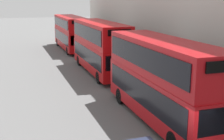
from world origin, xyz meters
name	(u,v)px	position (x,y,z in m)	size (l,w,h in m)	color
bus_leading	(163,77)	(1.60, 5.67, 2.49)	(2.59, 10.09, 4.52)	#A80F14
bus_second_in_queue	(100,45)	(1.60, 17.65, 2.50)	(2.59, 10.35, 4.55)	#B20C0F
bus_third_in_queue	(71,31)	(1.60, 31.17, 2.37)	(2.59, 10.92, 4.28)	#B20C0F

